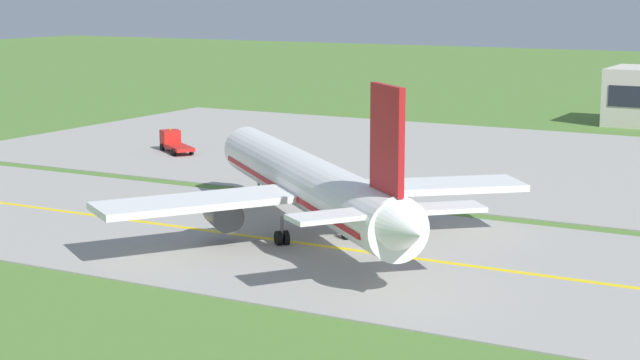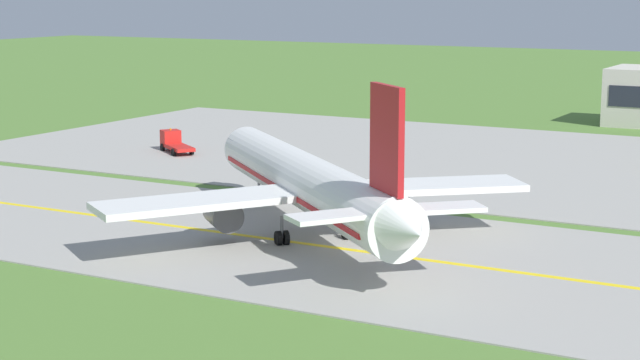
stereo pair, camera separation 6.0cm
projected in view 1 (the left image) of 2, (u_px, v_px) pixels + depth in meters
The scene contains 6 objects.
ground_plane at pixel (329, 248), 74.59m from camera, with size 500.00×500.00×0.00m, color #517A33.
taxiway_strip at pixel (329, 248), 74.58m from camera, with size 240.00×28.00×0.10m, color #9E9B93.
apron_pad at pixel (611, 171), 106.01m from camera, with size 140.00×52.00×0.10m, color #9E9B93.
taxiway_centreline at pixel (329, 247), 74.57m from camera, with size 220.00×0.60×0.01m, color yellow.
airplane_lead at pixel (309, 184), 76.88m from camera, with size 32.32×30.04×12.70m.
service_truck_baggage at pixel (174, 142), 117.83m from camera, with size 6.42×5.34×2.59m.
Camera 1 is at (34.38, -63.79, 18.38)m, focal length 58.50 mm.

